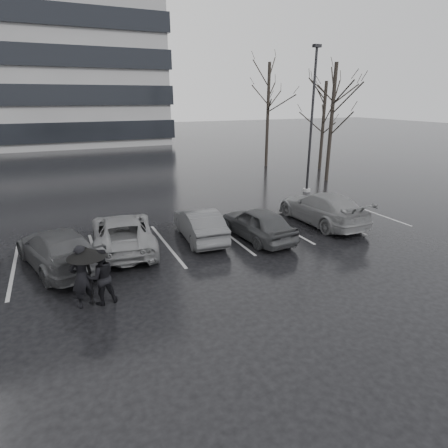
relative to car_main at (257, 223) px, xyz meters
name	(u,v)px	position (x,y,z in m)	size (l,w,h in m)	color
ground	(242,258)	(-1.56, -1.62, -0.69)	(160.00, 160.00, 0.00)	black
car_main	(257,223)	(0.00, 0.00, 0.00)	(1.63, 4.05, 1.38)	black
car_west_a	(200,224)	(-2.27, 0.96, -0.03)	(1.39, 3.99, 1.31)	#29292B
car_west_b	(123,232)	(-5.45, 1.16, 0.01)	(2.31, 5.01, 1.39)	#505052
car_west_c	(58,249)	(-7.83, 0.42, 0.00)	(1.94, 4.76, 1.38)	black
car_east	(322,208)	(3.85, 0.59, 0.05)	(2.07, 5.10, 1.48)	#505052
pedestrian_left	(82,276)	(-7.24, -2.78, 0.26)	(0.69, 0.45, 1.89)	black
pedestrian_right	(101,277)	(-6.74, -2.81, 0.16)	(0.82, 0.64, 1.69)	black
umbrella	(86,252)	(-7.05, -2.86, 0.99)	(1.09, 1.09, 1.85)	black
lamp_post	(311,128)	(7.03, 6.09, 3.27)	(0.47, 0.47, 8.64)	gray
stall_stripes	(199,240)	(-2.36, 0.88, -0.69)	(19.72, 5.00, 0.00)	gray
tree_east	(331,124)	(10.44, 8.38, 3.31)	(0.26, 0.26, 8.00)	black
tree_ne	(323,126)	(12.94, 12.38, 2.81)	(0.26, 0.26, 7.00)	black
tree_north	(268,116)	(9.44, 15.38, 3.56)	(0.26, 0.26, 8.50)	black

